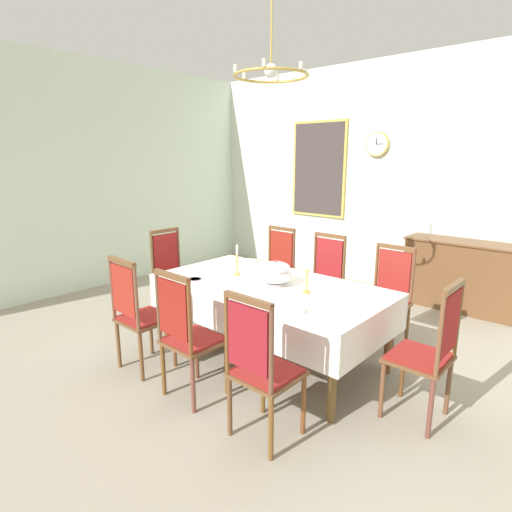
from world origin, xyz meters
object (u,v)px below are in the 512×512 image
object	(u,v)px
chair_south_a	(138,312)
bowl_far_right	(296,309)
bowl_near_left	(195,280)
chair_south_c	(261,366)
framed_painting	(319,169)
soup_tureen	(275,273)
bowl_near_right	(249,261)
dining_table	(269,291)
sideboard	(462,276)
chair_head_west	(173,274)
chandelier	(271,74)
spoon_secondary	(243,260)
candlestick_west	(237,263)
chair_north_c	(387,296)
candlestick_east	(307,280)
bowl_far_left	(273,266)
spoon_primary	(190,278)
chair_north_a	(275,270)
chair_head_east	(428,350)
chair_south_b	(187,334)
mounted_clock	(377,144)
chair_north_b	(323,280)

from	to	relation	value
chair_south_a	bowl_far_right	distance (m)	1.49
bowl_near_left	chair_south_c	bearing A→B (deg)	-22.39
chair_south_c	framed_painting	size ratio (longest dim) A/B	0.71
soup_tureen	bowl_near_right	distance (m)	0.88
dining_table	bowl_far_right	bearing A→B (deg)	-34.47
sideboard	chair_south_a	bearing A→B (deg)	64.73
chair_head_west	chandelier	bearing A→B (deg)	90.00
spoon_secondary	candlestick_west	bearing A→B (deg)	-66.20
chair_north_c	candlestick_east	distance (m)	1.09
bowl_far_left	spoon_secondary	bearing A→B (deg)	177.15
candlestick_west	bowl_near_right	distance (m)	0.53
spoon_primary	framed_painting	size ratio (longest dim) A/B	0.12
chair_north_a	bowl_far_left	xyz separation A→B (m)	(0.40, -0.53, 0.22)
chair_head_east	chair_south_b	bearing A→B (deg)	122.51
spoon_secondary	bowl_far_right	bearing A→B (deg)	-46.51
dining_table	bowl_far_left	world-z (taller)	bowl_far_left
chair_south_c	framed_painting	xyz separation A→B (m)	(-2.17, 3.93, 1.18)
chair_north_a	chair_south_b	distance (m)	2.09
chair_south_a	bowl_near_left	world-z (taller)	chair_south_a
mounted_clock	bowl_near_right	bearing A→B (deg)	-96.10
bowl_far_left	candlestick_east	bearing A→B (deg)	-30.83
chair_north_c	chair_head_west	size ratio (longest dim) A/B	0.97
chair_north_a	bowl_far_left	bearing A→B (deg)	127.03
chair_south_b	spoon_primary	world-z (taller)	chair_south_b
soup_tureen	candlestick_east	size ratio (longest dim) A/B	0.98
dining_table	chair_south_b	xyz separation A→B (m)	(-0.03, -0.99, -0.12)
chair_north_b	sideboard	world-z (taller)	chair_north_b
chair_head_west	mounted_clock	xyz separation A→B (m)	(1.10, 2.93, 1.55)
chair_north_c	chair_head_east	distance (m)	1.25
chair_north_b	bowl_near_left	world-z (taller)	chair_north_b
bowl_far_right	spoon_primary	distance (m)	1.31
chair_head_west	spoon_primary	world-z (taller)	chair_head_west
soup_tureen	spoon_secondary	xyz separation A→B (m)	(-0.87, 0.48, -0.11)
chandelier	sideboard	bearing A→B (deg)	69.57
mounted_clock	bowl_far_right	bearing A→B (deg)	-72.75
framed_painting	chandelier	bearing A→B (deg)	-64.25
chair_south_c	spoon_primary	bearing A→B (deg)	158.18
chandelier	candlestick_west	bearing A→B (deg)	-180.00
candlestick_east	bowl_near_right	distance (m)	1.20
candlestick_east	mounted_clock	size ratio (longest dim) A/B	0.90
chair_south_b	spoon_primary	size ratio (longest dim) A/B	6.15
chair_south_b	chair_head_west	bearing A→B (deg)	146.49
bowl_near_left	spoon_secondary	xyz separation A→B (m)	(-0.23, 0.92, -0.01)
candlestick_west	bowl_near_left	world-z (taller)	candlestick_west
chair_south_c	chair_head_west	world-z (taller)	chair_head_west
spoon_primary	bowl_far_left	bearing A→B (deg)	66.03
dining_table	chair_south_b	world-z (taller)	chair_south_b
chair_south_c	spoon_primary	size ratio (longest dim) A/B	6.12
chair_south_b	chair_north_c	bearing A→B (deg)	68.40
chair_north_b	chair_south_c	bearing A→B (deg)	111.59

